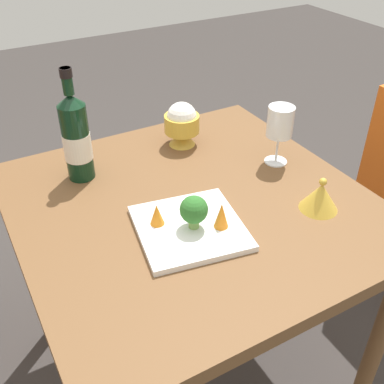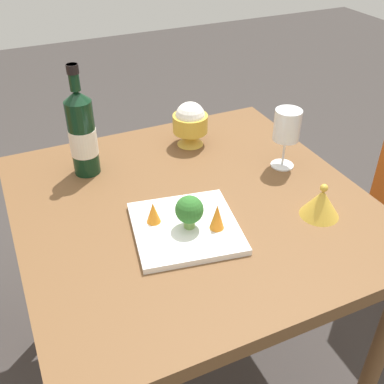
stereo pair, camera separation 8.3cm
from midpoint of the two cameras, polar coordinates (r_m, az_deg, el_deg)
name	(u,v)px [view 1 (the left image)]	position (r m, az deg, el deg)	size (l,w,h in m)	color
ground_plane	(192,367)	(1.75, -1.44, -20.80)	(8.00, 8.00, 0.00)	#383330
dining_table	(192,226)	(1.28, -1.86, -4.22)	(0.90, 0.90, 0.73)	brown
wine_bottle	(76,137)	(1.31, -15.90, 6.47)	(0.08, 0.08, 0.32)	black
wine_glass	(280,123)	(1.35, 9.11, 8.36)	(0.08, 0.08, 0.18)	white
rice_bowl	(182,123)	(1.46, -2.91, 8.45)	(0.11, 0.11, 0.14)	gold
rice_bowl_lid	(320,196)	(1.21, 13.69, -0.59)	(0.10, 0.10, 0.09)	gold
serving_plate	(190,228)	(1.12, -2.40, -4.51)	(0.29, 0.29, 0.02)	white
broccoli_floret	(194,210)	(1.08, -1.95, -2.33)	(0.07, 0.07, 0.09)	#729E4C
carrot_garnish_left	(222,215)	(1.09, 1.54, -2.92)	(0.04, 0.04, 0.07)	orange
carrot_garnish_right	(157,214)	(1.11, -6.48, -2.82)	(0.04, 0.04, 0.06)	orange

